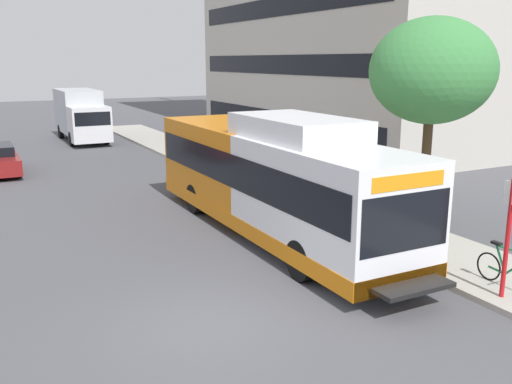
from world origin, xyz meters
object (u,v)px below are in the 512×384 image
at_px(bicycle_parked, 509,270).
at_px(box_truck_background, 81,114).
at_px(street_tree_near_stop, 432,72).
at_px(bus_stop_sign_pole, 508,230).
at_px(transit_bus, 271,179).

xyz_separation_m(bicycle_parked, box_truck_background, (-3.68, 29.42, 1.18)).
height_order(street_tree_near_stop, box_truck_background, street_tree_near_stop).
xyz_separation_m(bus_stop_sign_pole, street_tree_near_stop, (2.17, 4.67, 3.14)).
distance_m(transit_bus, street_tree_near_stop, 5.55).
bearing_deg(transit_bus, box_truck_background, 92.84).
relative_size(bus_stop_sign_pole, bicycle_parked, 1.48).
xyz_separation_m(transit_bus, street_tree_near_stop, (4.19, -1.92, 3.09)).
relative_size(transit_bus, box_truck_background, 1.75).
height_order(transit_bus, street_tree_near_stop, street_tree_near_stop).
bearing_deg(transit_bus, bicycle_parked, -68.21).
relative_size(transit_bus, bicycle_parked, 6.96).
distance_m(bus_stop_sign_pole, bicycle_parked, 1.23).
bearing_deg(bicycle_parked, transit_bus, 111.79).
bearing_deg(bus_stop_sign_pole, street_tree_near_stop, 65.11).
bearing_deg(street_tree_near_stop, bicycle_parked, -110.52).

